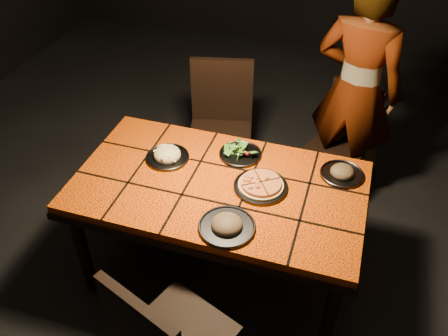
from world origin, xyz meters
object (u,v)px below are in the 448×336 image
(dining_table, at_px, (219,194))
(chair_far_right, at_px, (345,134))
(chair_far_left, at_px, (221,119))
(diner, at_px, (356,91))
(plate_pasta, at_px, (167,156))
(plate_pizza, at_px, (261,185))

(dining_table, bearing_deg, chair_far_right, 60.33)
(chair_far_left, relative_size, diner, 0.59)
(diner, relative_size, plate_pasta, 6.57)
(dining_table, bearing_deg, plate_pizza, 8.15)
(chair_far_right, relative_size, diner, 0.51)
(plate_pizza, bearing_deg, plate_pasta, 171.86)
(dining_table, relative_size, plate_pasta, 6.33)
(plate_pizza, xyz_separation_m, plate_pasta, (-0.59, 0.08, 0.00))
(chair_far_left, distance_m, plate_pasta, 0.79)
(diner, relative_size, plate_pizza, 4.86)
(dining_table, relative_size, plate_pizza, 4.69)
(plate_pizza, bearing_deg, chair_far_left, 120.86)
(diner, bearing_deg, dining_table, 74.49)
(dining_table, bearing_deg, chair_far_left, 107.25)
(dining_table, height_order, chair_far_left, chair_far_left)
(diner, xyz_separation_m, plate_pizza, (-0.40, -1.05, -0.07))
(dining_table, xyz_separation_m, chair_far_left, (-0.27, 0.87, -0.11))
(chair_far_left, bearing_deg, plate_pasta, -109.84)
(plate_pizza, height_order, plate_pasta, plate_pasta)
(chair_far_left, distance_m, diner, 0.96)
(diner, height_order, plate_pizza, diner)
(plate_pizza, bearing_deg, diner, 69.27)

